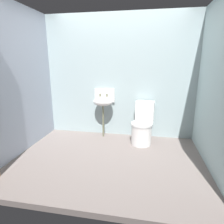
% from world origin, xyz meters
% --- Properties ---
extents(ground_plane, '(3.42, 2.49, 0.08)m').
position_xyz_m(ground_plane, '(0.00, 0.00, -0.04)').
color(ground_plane, slate).
extents(wall_back, '(3.42, 0.10, 2.45)m').
position_xyz_m(wall_back, '(0.00, 1.09, 1.22)').
color(wall_back, '#9EB4B7').
rests_on(wall_back, ground).
extents(wall_left, '(0.10, 2.29, 2.45)m').
position_xyz_m(wall_left, '(-1.56, 0.10, 1.22)').
color(wall_left, '#A2ACBE').
rests_on(wall_left, ground).
extents(wall_right, '(0.10, 2.29, 2.45)m').
position_xyz_m(wall_right, '(1.56, 0.10, 1.22)').
color(wall_right, '#A1BBBD').
rests_on(wall_right, ground).
extents(toilet_near_wall, '(0.46, 0.64, 0.78)m').
position_xyz_m(toilet_near_wall, '(0.52, 0.69, 0.32)').
color(toilet_near_wall, white).
rests_on(toilet_near_wall, ground).
extents(sink, '(0.42, 0.35, 0.99)m').
position_xyz_m(sink, '(-0.30, 0.88, 0.75)').
color(sink, '#696A50').
rests_on(sink, ground).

